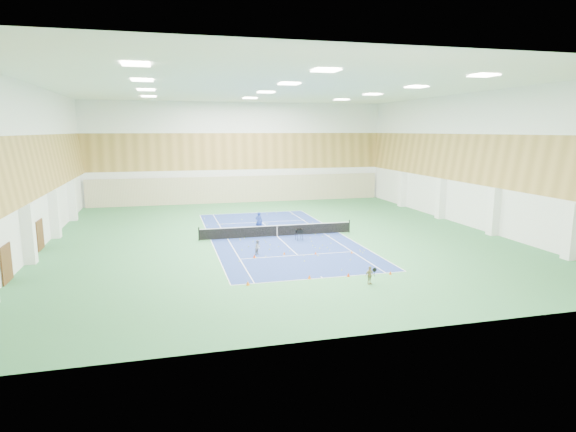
% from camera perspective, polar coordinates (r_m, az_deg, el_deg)
% --- Properties ---
extents(ground, '(40.00, 40.00, 0.00)m').
position_cam_1_polar(ground, '(40.00, -1.30, -2.42)').
color(ground, '#317341').
rests_on(ground, ground).
extents(room_shell, '(36.00, 40.00, 12.00)m').
position_cam_1_polar(room_shell, '(39.14, -1.34, 6.19)').
color(room_shell, white).
rests_on(room_shell, ground).
extents(wood_cladding, '(36.00, 40.00, 8.00)m').
position_cam_1_polar(wood_cladding, '(39.05, -1.35, 9.12)').
color(wood_cladding, '#AD8540').
rests_on(wood_cladding, room_shell).
extents(ceiling_light_grid, '(21.40, 25.40, 0.06)m').
position_cam_1_polar(ceiling_light_grid, '(39.18, -1.37, 14.86)').
color(ceiling_light_grid, white).
rests_on(ceiling_light_grid, room_shell).
extents(court_surface, '(10.97, 23.77, 0.01)m').
position_cam_1_polar(court_surface, '(40.00, -1.30, -2.41)').
color(court_surface, navy).
rests_on(court_surface, ground).
extents(tennis_balls_scatter, '(10.57, 22.77, 0.07)m').
position_cam_1_polar(tennis_balls_scatter, '(39.99, -1.30, -2.35)').
color(tennis_balls_scatter, '#CEEC28').
rests_on(tennis_balls_scatter, ground).
extents(tennis_net, '(12.80, 0.10, 1.10)m').
position_cam_1_polar(tennis_net, '(39.89, -1.30, -1.65)').
color(tennis_net, black).
rests_on(tennis_net, ground).
extents(back_curtain, '(35.40, 0.16, 3.20)m').
position_cam_1_polar(back_curtain, '(58.88, -5.69, 3.16)').
color(back_curtain, '#C6B793').
rests_on(back_curtain, ground).
extents(door_left_a, '(0.08, 1.80, 2.20)m').
position_cam_1_polar(door_left_a, '(32.27, -30.39, -4.89)').
color(door_left_a, '#593319').
rests_on(door_left_a, ground).
extents(door_left_b, '(0.08, 1.80, 2.20)m').
position_cam_1_polar(door_left_b, '(39.82, -27.31, -2.00)').
color(door_left_b, '#593319').
rests_on(door_left_b, ground).
extents(coach, '(0.74, 0.63, 1.72)m').
position_cam_1_polar(coach, '(41.87, -3.46, -0.67)').
color(coach, navy).
rests_on(coach, ground).
extents(child_court, '(0.64, 0.64, 1.05)m').
position_cam_1_polar(child_court, '(34.15, -3.58, -3.72)').
color(child_court, gray).
rests_on(child_court, ground).
extents(child_apron, '(0.67, 0.45, 1.06)m').
position_cam_1_polar(child_apron, '(28.03, 9.64, -6.94)').
color(child_apron, '#9E8F5A').
rests_on(child_apron, ground).
extents(ball_cart, '(0.56, 0.56, 0.92)m').
position_cam_1_polar(ball_cart, '(38.48, 1.32, -2.22)').
color(ball_cart, black).
rests_on(ball_cart, ground).
extents(cone_svc_a, '(0.23, 0.23, 0.25)m').
position_cam_1_polar(cone_svc_a, '(33.35, -4.00, -4.78)').
color(cone_svc_a, '#FF490D').
rests_on(cone_svc_a, ground).
extents(cone_svc_b, '(0.18, 0.18, 0.20)m').
position_cam_1_polar(cone_svc_b, '(34.17, -0.44, -4.43)').
color(cone_svc_b, orange).
rests_on(cone_svc_b, ground).
extents(cone_svc_c, '(0.18, 0.18, 0.20)m').
position_cam_1_polar(cone_svc_c, '(34.29, 3.29, -4.39)').
color(cone_svc_c, '#FF530D').
rests_on(cone_svc_c, ground).
extents(cone_svc_d, '(0.17, 0.17, 0.19)m').
position_cam_1_polar(cone_svc_d, '(34.79, 7.58, -4.26)').
color(cone_svc_d, orange).
rests_on(cone_svc_d, ground).
extents(cone_base_a, '(0.23, 0.23, 0.25)m').
position_cam_1_polar(cone_base_a, '(27.68, -4.78, -7.93)').
color(cone_base_a, orange).
rests_on(cone_base_a, ground).
extents(cone_base_b, '(0.22, 0.22, 0.24)m').
position_cam_1_polar(cone_base_b, '(28.75, 2.56, -7.22)').
color(cone_base_b, '#FF650D').
rests_on(cone_base_b, ground).
extents(cone_base_c, '(0.20, 0.20, 0.22)m').
position_cam_1_polar(cone_base_c, '(29.39, 7.16, -6.92)').
color(cone_base_c, '#FF450D').
rests_on(cone_base_c, ground).
extents(cone_base_d, '(0.19, 0.19, 0.20)m').
position_cam_1_polar(cone_base_d, '(30.25, 12.04, -6.59)').
color(cone_base_d, '#D54F0B').
rests_on(cone_base_d, ground).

